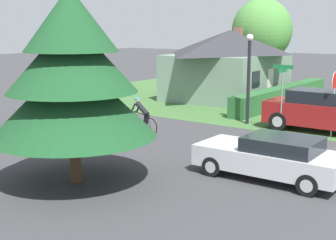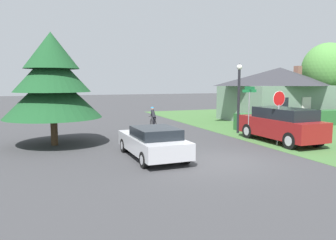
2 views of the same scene
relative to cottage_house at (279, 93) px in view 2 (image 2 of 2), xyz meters
name	(u,v)px [view 2 (image 2 of 2)]	position (x,y,z in m)	size (l,w,h in m)	color
ground_plane	(218,162)	(-12.15, -11.10, -2.25)	(140.00, 140.00, 0.00)	#38383A
cottage_house	(279,93)	(0.00, 0.00, 0.00)	(9.89, 6.82, 4.54)	slate
hedge_row	(307,119)	(-0.97, -4.21, -1.70)	(11.67, 0.90, 1.09)	#285B2D
sedan_left_lane	(153,142)	(-14.36, -9.57, -1.58)	(1.95, 4.38, 1.31)	#BCBCC1
cyclist	(153,120)	(-11.99, -2.55, -1.51)	(0.44, 1.83, 1.57)	black
parked_suv_right	(281,125)	(-7.01, -8.63, -1.32)	(1.96, 4.88, 1.81)	maroon
stop_sign	(279,107)	(-7.72, -9.23, -0.32)	(0.75, 0.07, 2.71)	gray
street_lamp	(239,92)	(-7.37, -5.17, 0.31)	(0.33, 0.33, 4.26)	black
street_name_sign	(249,103)	(-7.94, -7.08, -0.26)	(0.90, 0.90, 2.90)	gray
conifer_tall_near	(52,81)	(-18.08, -5.12, 0.92)	(4.74, 4.74, 5.56)	#4C3823
deciduous_tree_right	(327,69)	(5.66, 0.47, 2.06)	(4.46, 4.46, 6.66)	#4C3823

